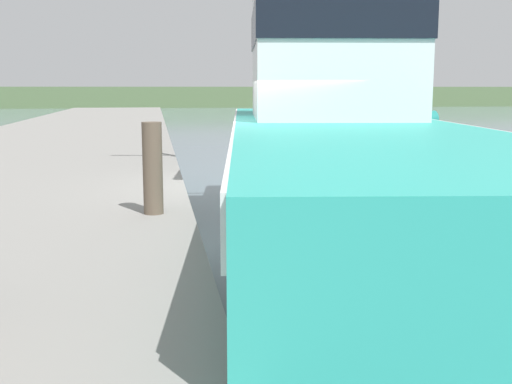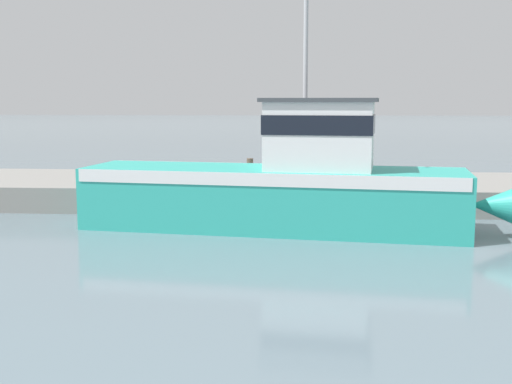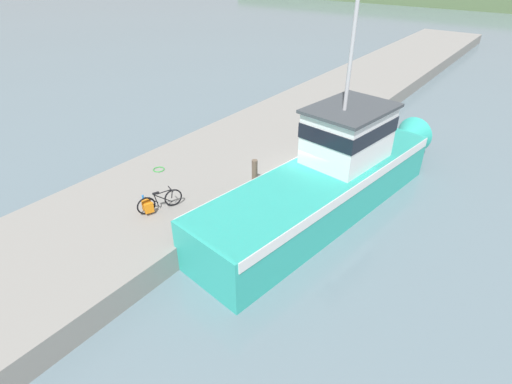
{
  "view_description": "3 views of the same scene",
  "coord_description": "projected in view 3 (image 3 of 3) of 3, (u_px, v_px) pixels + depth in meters",
  "views": [
    {
      "loc": [
        -1.58,
        -9.52,
        2.4
      ],
      "look_at": [
        -0.6,
        -3.27,
        1.37
      ],
      "focal_mm": 45.0,
      "sensor_mm": 36.0,
      "label": 1
    },
    {
      "loc": [
        20.96,
        -0.15,
        4.03
      ],
      "look_at": [
        -0.11,
        -1.7,
        1.02
      ],
      "focal_mm": 45.0,
      "sensor_mm": 36.0,
      "label": 2
    },
    {
      "loc": [
        6.9,
        -13.34,
        9.19
      ],
      "look_at": [
        -0.61,
        -3.29,
        1.52
      ],
      "focal_mm": 28.0,
      "sensor_mm": 36.0,
      "label": 3
    }
  ],
  "objects": [
    {
      "name": "water_bottle_by_bike",
      "position": [
        143.0,
        197.0,
        15.29
      ],
      "size": [
        0.07,
        0.07,
        0.19
      ],
      "primitive_type": "cylinder",
      "color": "blue",
      "rests_on": "dock_pier"
    },
    {
      "name": "hose_coil",
      "position": [
        159.0,
        169.0,
        17.39
      ],
      "size": [
        0.5,
        0.5,
        0.04
      ],
      "primitive_type": "torus",
      "color": "green",
      "rests_on": "dock_pier"
    },
    {
      "name": "fishing_boat_main",
      "position": [
        333.0,
        175.0,
        15.88
      ],
      "size": [
        4.49,
        14.26,
        9.87
      ],
      "rotation": [
        0.0,
        0.0,
        -0.13
      ],
      "color": "teal",
      "rests_on": "ground_plane"
    },
    {
      "name": "mooring_post",
      "position": [
        255.0,
        172.0,
        16.11
      ],
      "size": [
        0.23,
        0.23,
        1.07
      ],
      "primitive_type": "cylinder",
      "color": "brown",
      "rests_on": "dock_pier"
    },
    {
      "name": "bicycle_touring",
      "position": [
        156.0,
        203.0,
        14.51
      ],
      "size": [
        0.79,
        1.63,
        0.76
      ],
      "rotation": [
        0.0,
        0.0,
        -0.37
      ],
      "color": "black",
      "rests_on": "dock_pier"
    },
    {
      "name": "dock_pier",
      "position": [
        235.0,
        158.0,
        19.39
      ],
      "size": [
        6.33,
        80.0,
        0.94
      ],
      "primitive_type": "cube",
      "color": "gray",
      "rests_on": "ground_plane"
    },
    {
      "name": "ground_plane",
      "position": [
        312.0,
        195.0,
        17.43
      ],
      "size": [
        320.0,
        320.0,
        0.0
      ],
      "primitive_type": "plane",
      "color": "slate"
    }
  ]
}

